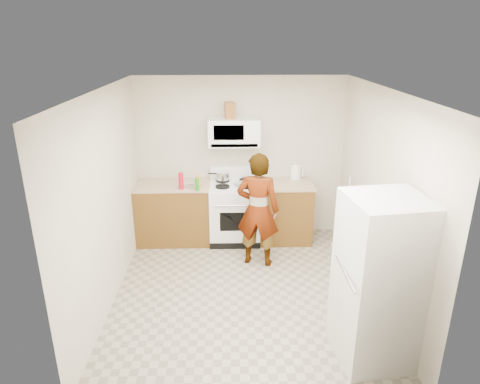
{
  "coord_description": "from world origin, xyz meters",
  "views": [
    {
      "loc": [
        -0.17,
        -4.63,
        3.05
      ],
      "look_at": [
        -0.04,
        0.55,
        1.14
      ],
      "focal_mm": 32.0,
      "sensor_mm": 36.0,
      "label": 1
    }
  ],
  "objects_px": {
    "gas_range": "(235,211)",
    "microwave": "(234,132)",
    "kettle": "(295,172)",
    "person": "(258,210)",
    "saucepan": "(223,176)",
    "fridge": "(379,281)"
  },
  "relations": [
    {
      "from": "saucepan",
      "to": "person",
      "type": "bearing_deg",
      "value": -61.27
    },
    {
      "from": "kettle",
      "to": "gas_range",
      "type": "bearing_deg",
      "value": 169.65
    },
    {
      "from": "kettle",
      "to": "saucepan",
      "type": "height_order",
      "value": "kettle"
    },
    {
      "from": "microwave",
      "to": "saucepan",
      "type": "xyz_separation_m",
      "value": [
        -0.18,
        0.02,
        -0.69
      ]
    },
    {
      "from": "fridge",
      "to": "gas_range",
      "type": "bearing_deg",
      "value": 109.24
    },
    {
      "from": "microwave",
      "to": "kettle",
      "type": "distance_m",
      "value": 1.17
    },
    {
      "from": "microwave",
      "to": "fridge",
      "type": "relative_size",
      "value": 0.45
    },
    {
      "from": "fridge",
      "to": "kettle",
      "type": "bearing_deg",
      "value": 89.87
    },
    {
      "from": "gas_range",
      "to": "kettle",
      "type": "height_order",
      "value": "same"
    },
    {
      "from": "microwave",
      "to": "saucepan",
      "type": "height_order",
      "value": "microwave"
    },
    {
      "from": "fridge",
      "to": "person",
      "type": "bearing_deg",
      "value": 110.89
    },
    {
      "from": "gas_range",
      "to": "person",
      "type": "distance_m",
      "value": 0.87
    },
    {
      "from": "gas_range",
      "to": "kettle",
      "type": "distance_m",
      "value": 1.13
    },
    {
      "from": "gas_range",
      "to": "microwave",
      "type": "height_order",
      "value": "microwave"
    },
    {
      "from": "person",
      "to": "saucepan",
      "type": "distance_m",
      "value": 1.04
    },
    {
      "from": "saucepan",
      "to": "microwave",
      "type": "bearing_deg",
      "value": -6.74
    },
    {
      "from": "person",
      "to": "fridge",
      "type": "xyz_separation_m",
      "value": [
        1.03,
        -1.89,
        0.04
      ]
    },
    {
      "from": "microwave",
      "to": "fridge",
      "type": "height_order",
      "value": "microwave"
    },
    {
      "from": "kettle",
      "to": "saucepan",
      "type": "xyz_separation_m",
      "value": [
        -1.14,
        -0.08,
        -0.02
      ]
    },
    {
      "from": "gas_range",
      "to": "microwave",
      "type": "xyz_separation_m",
      "value": [
        0.0,
        0.13,
        1.21
      ]
    },
    {
      "from": "gas_range",
      "to": "microwave",
      "type": "distance_m",
      "value": 1.22
    },
    {
      "from": "gas_range",
      "to": "fridge",
      "type": "distance_m",
      "value": 2.97
    }
  ]
}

